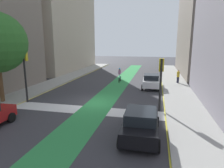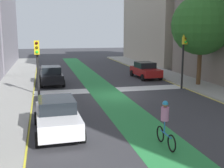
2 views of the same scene
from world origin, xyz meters
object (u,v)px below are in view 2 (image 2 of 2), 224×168
Objects in this scene: car_black_right_near at (51,75)px; street_tree_near at (201,25)px; traffic_signal_near_left at (184,50)px; car_red_left_near at (145,70)px; traffic_signal_near_right at (37,58)px; cyclist_in_lane at (165,123)px; car_white_right_far at (57,116)px.

street_tree_near is at bearing 163.06° from car_black_right_near.
traffic_signal_near_left is 1.06× the size of car_red_left_near.
traffic_signal_near_right reaches higher than cyclist_in_lane.
car_red_left_near is at bearing -149.53° from traffic_signal_near_right.
car_black_right_near and car_red_left_near have the same top height.
car_red_left_near is 17.19m from cyclist_in_lane.
car_white_right_far is at bearing 35.64° from street_tree_near.
street_tree_near reaches higher than car_red_left_near.
car_white_right_far is 15.63m from street_tree_near.
traffic_signal_near_right is at bearing 0.74° from traffic_signal_near_left.
street_tree_near is at bearing -156.67° from traffic_signal_near_left.
traffic_signal_near_right is 11.22m from traffic_signal_near_left.
car_black_right_near is 15.53m from cyclist_in_lane.
car_white_right_far is at bearing 96.47° from traffic_signal_near_right.
cyclist_in_lane is 0.25× the size of street_tree_near.
traffic_signal_near_left is 12.40m from cyclist_in_lane.
street_tree_near is (-8.09, -11.34, 4.10)m from cyclist_in_lane.
car_white_right_far is at bearing 37.57° from traffic_signal_near_left.
traffic_signal_near_left reaches higher than car_black_right_near.
street_tree_near is at bearing -144.36° from car_white_right_far.
traffic_signal_near_right is 12.01m from car_red_left_near.
car_white_right_far is 2.29× the size of cyclist_in_lane.
traffic_signal_near_left is at bearing -120.47° from cyclist_in_lane.
traffic_signal_near_left is 2.82m from street_tree_near.
car_red_left_near and car_white_right_far have the same top height.
car_black_right_near and car_white_right_far have the same top height.
car_black_right_near is 2.28× the size of cyclist_in_lane.
car_black_right_near is 13.31m from street_tree_near.
traffic_signal_near_right reaches higher than car_black_right_near.
traffic_signal_near_left is 2.44× the size of cyclist_in_lane.
car_black_right_near is at bearing -102.68° from traffic_signal_near_right.
traffic_signal_near_right is at bearing -64.20° from cyclist_in_lane.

